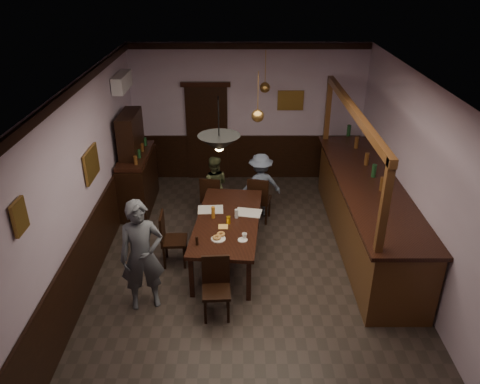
{
  "coord_description": "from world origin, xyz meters",
  "views": [
    {
      "loc": [
        -0.18,
        -5.79,
        4.56
      ],
      "look_at": [
        -0.18,
        0.93,
        1.15
      ],
      "focal_mm": 35.0,
      "sensor_mm": 36.0,
      "label": 1
    }
  ],
  "objects_px": {
    "person_seated_left": "(214,185)",
    "coffee_cup": "(244,236)",
    "chair_near": "(216,284)",
    "person_seated_right": "(260,185)",
    "chair_far_right": "(259,198)",
    "bar_counter": "(366,211)",
    "person_standing": "(142,256)",
    "pendant_brass_far": "(265,88)",
    "chair_side": "(169,237)",
    "soda_can": "(228,220)",
    "pendant_iron": "(219,143)",
    "pendant_brass_mid": "(258,116)",
    "sideboard": "(136,171)",
    "dining_table": "(228,223)",
    "chair_far_left": "(211,196)"
  },
  "relations": [
    {
      "from": "person_seated_left",
      "to": "coffee_cup",
      "type": "relative_size",
      "value": 14.83
    },
    {
      "from": "chair_near",
      "to": "person_seated_right",
      "type": "relative_size",
      "value": 0.7
    },
    {
      "from": "chair_far_right",
      "to": "chair_near",
      "type": "relative_size",
      "value": 1.03
    },
    {
      "from": "bar_counter",
      "to": "person_standing",
      "type": "bearing_deg",
      "value": -154.8
    },
    {
      "from": "pendant_brass_far",
      "to": "bar_counter",
      "type": "bearing_deg",
      "value": -47.37
    },
    {
      "from": "chair_side",
      "to": "person_seated_right",
      "type": "bearing_deg",
      "value": -45.48
    },
    {
      "from": "chair_near",
      "to": "person_seated_left",
      "type": "height_order",
      "value": "person_seated_left"
    },
    {
      "from": "coffee_cup",
      "to": "soda_can",
      "type": "distance_m",
      "value": 0.51
    },
    {
      "from": "chair_near",
      "to": "chair_side",
      "type": "relative_size",
      "value": 0.97
    },
    {
      "from": "pendant_iron",
      "to": "person_seated_left",
      "type": "bearing_deg",
      "value": 95.61
    },
    {
      "from": "bar_counter",
      "to": "pendant_brass_mid",
      "type": "bearing_deg",
      "value": 177.66
    },
    {
      "from": "chair_side",
      "to": "sideboard",
      "type": "height_order",
      "value": "sideboard"
    },
    {
      "from": "coffee_cup",
      "to": "bar_counter",
      "type": "xyz_separation_m",
      "value": [
        2.1,
        1.07,
        -0.18
      ]
    },
    {
      "from": "chair_side",
      "to": "coffee_cup",
      "type": "distance_m",
      "value": 1.32
    },
    {
      "from": "chair_near",
      "to": "person_standing",
      "type": "bearing_deg",
      "value": 166.98
    },
    {
      "from": "chair_side",
      "to": "pendant_brass_mid",
      "type": "height_order",
      "value": "pendant_brass_mid"
    },
    {
      "from": "bar_counter",
      "to": "dining_table",
      "type": "bearing_deg",
      "value": -167.8
    },
    {
      "from": "soda_can",
      "to": "chair_side",
      "type": "bearing_deg",
      "value": -179.2
    },
    {
      "from": "person_seated_left",
      "to": "pendant_iron",
      "type": "bearing_deg",
      "value": 98.23
    },
    {
      "from": "coffee_cup",
      "to": "chair_far_left",
      "type": "bearing_deg",
      "value": 113.16
    },
    {
      "from": "chair_side",
      "to": "bar_counter",
      "type": "bearing_deg",
      "value": -81.35
    },
    {
      "from": "person_seated_right",
      "to": "pendant_brass_far",
      "type": "relative_size",
      "value": 1.57
    },
    {
      "from": "person_seated_left",
      "to": "pendant_iron",
      "type": "xyz_separation_m",
      "value": [
        0.23,
        -2.38,
        1.77
      ]
    },
    {
      "from": "dining_table",
      "to": "person_seated_left",
      "type": "height_order",
      "value": "person_seated_left"
    },
    {
      "from": "person_seated_left",
      "to": "bar_counter",
      "type": "height_order",
      "value": "bar_counter"
    },
    {
      "from": "person_standing",
      "to": "pendant_brass_far",
      "type": "relative_size",
      "value": 2.08
    },
    {
      "from": "sideboard",
      "to": "person_seated_left",
      "type": "bearing_deg",
      "value": -9.75
    },
    {
      "from": "chair_side",
      "to": "coffee_cup",
      "type": "bearing_deg",
      "value": -112.0
    },
    {
      "from": "chair_far_right",
      "to": "pendant_brass_far",
      "type": "xyz_separation_m",
      "value": [
        0.13,
        1.12,
        1.79
      ]
    },
    {
      "from": "dining_table",
      "to": "chair_side",
      "type": "xyz_separation_m",
      "value": [
        -0.94,
        -0.12,
        -0.18
      ]
    },
    {
      "from": "coffee_cup",
      "to": "person_seated_right",
      "type": "bearing_deg",
      "value": 86.33
    },
    {
      "from": "person_seated_left",
      "to": "dining_table",
      "type": "bearing_deg",
      "value": 103.58
    },
    {
      "from": "chair_far_right",
      "to": "coffee_cup",
      "type": "relative_size",
      "value": 11.54
    },
    {
      "from": "person_seated_left",
      "to": "sideboard",
      "type": "distance_m",
      "value": 1.56
    },
    {
      "from": "chair_near",
      "to": "chair_side",
      "type": "distance_m",
      "value": 1.44
    },
    {
      "from": "bar_counter",
      "to": "pendant_iron",
      "type": "xyz_separation_m",
      "value": [
        -2.44,
        -1.31,
        1.74
      ]
    },
    {
      "from": "chair_side",
      "to": "person_seated_left",
      "type": "xyz_separation_m",
      "value": [
        0.63,
        1.71,
        0.09
      ]
    },
    {
      "from": "dining_table",
      "to": "sideboard",
      "type": "height_order",
      "value": "sideboard"
    },
    {
      "from": "chair_near",
      "to": "person_seated_left",
      "type": "xyz_separation_m",
      "value": [
        -0.17,
        2.91,
        0.1
      ]
    },
    {
      "from": "chair_near",
      "to": "soda_can",
      "type": "relative_size",
      "value": 7.45
    },
    {
      "from": "dining_table",
      "to": "pendant_brass_far",
      "type": "xyz_separation_m",
      "value": [
        0.68,
        2.35,
        1.61
      ]
    },
    {
      "from": "person_seated_left",
      "to": "chair_far_right",
      "type": "bearing_deg",
      "value": 160.18
    },
    {
      "from": "person_standing",
      "to": "person_seated_right",
      "type": "height_order",
      "value": "person_standing"
    },
    {
      "from": "chair_side",
      "to": "sideboard",
      "type": "relative_size",
      "value": 0.47
    },
    {
      "from": "person_seated_left",
      "to": "soda_can",
      "type": "distance_m",
      "value": 1.74
    },
    {
      "from": "chair_far_left",
      "to": "coffee_cup",
      "type": "relative_size",
      "value": 11.2
    },
    {
      "from": "chair_side",
      "to": "pendant_brass_far",
      "type": "distance_m",
      "value": 3.46
    },
    {
      "from": "sideboard",
      "to": "pendant_brass_far",
      "type": "xyz_separation_m",
      "value": [
        2.51,
        0.5,
        1.52
      ]
    },
    {
      "from": "chair_far_right",
      "to": "person_seated_right",
      "type": "height_order",
      "value": "person_seated_right"
    },
    {
      "from": "chair_far_left",
      "to": "pendant_brass_far",
      "type": "relative_size",
      "value": 1.11
    }
  ]
}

